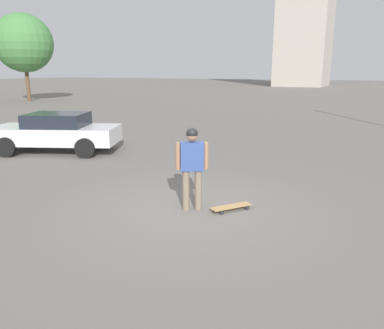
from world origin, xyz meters
name	(u,v)px	position (x,y,z in m)	size (l,w,h in m)	color
ground_plane	(192,209)	(0.00, 0.00, 0.00)	(220.00, 220.00, 0.00)	slate
person	(192,162)	(0.00, 0.00, 0.97)	(0.39, 0.56, 1.64)	#7A6B56
skateboard	(231,207)	(-0.30, 0.71, 0.07)	(0.81, 0.70, 0.08)	tan
car_parked_near	(56,132)	(-2.86, -6.51, 0.69)	(3.19, 4.48, 1.31)	silver
tree_distant	(23,43)	(-18.07, -25.41, 5.03)	(5.06, 5.06, 7.57)	brown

